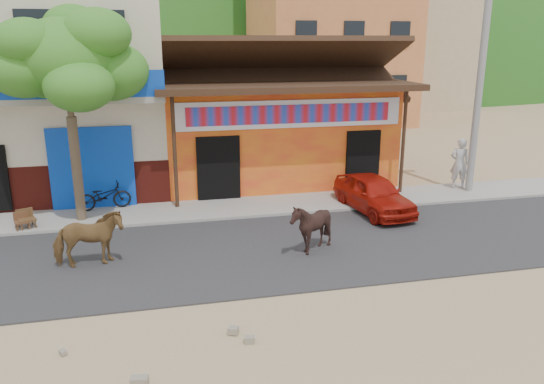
{
  "coord_description": "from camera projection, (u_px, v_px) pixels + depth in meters",
  "views": [
    {
      "loc": [
        -2.47,
        -9.76,
        5.16
      ],
      "look_at": [
        0.47,
        3.0,
        1.4
      ],
      "focal_mm": 35.0,
      "sensor_mm": 36.0,
      "label": 1
    }
  ],
  "objects": [
    {
      "name": "road",
      "position": [
        258.0,
        251.0,
        13.44
      ],
      "size": [
        60.0,
        5.0,
        0.04
      ],
      "primitive_type": "cube",
      "color": "#28282B",
      "rests_on": "ground"
    },
    {
      "name": "utility_pole",
      "position": [
        481.0,
        73.0,
        17.35
      ],
      "size": [
        0.24,
        0.24,
        8.0
      ],
      "primitive_type": "cylinder",
      "color": "gray",
      "rests_on": "sidewalk"
    },
    {
      "name": "cow_tan",
      "position": [
        88.0,
        239.0,
        12.3
      ],
      "size": [
        1.66,
        0.89,
        1.35
      ],
      "primitive_type": "imported",
      "rotation": [
        0.0,
        0.0,
        1.67
      ],
      "color": "brown",
      "rests_on": "road"
    },
    {
      "name": "scooter",
      "position": [
        104.0,
        196.0,
        16.3
      ],
      "size": [
        1.68,
        0.85,
        0.84
      ],
      "primitive_type": "imported",
      "rotation": [
        0.0,
        0.0,
        1.76
      ],
      "color": "black",
      "rests_on": "sidewalk"
    },
    {
      "name": "apartment_front",
      "position": [
        328.0,
        27.0,
        33.87
      ],
      "size": [
        9.0,
        9.0,
        12.0
      ],
      "primitive_type": "cube",
      "color": "#CC723F",
      "rests_on": "ground"
    },
    {
      "name": "cafe_chair_left",
      "position": [
        25.0,
        211.0,
        14.68
      ],
      "size": [
        0.59,
        0.59,
        0.95
      ],
      "primitive_type": null,
      "rotation": [
        0.0,
        0.0,
        0.42
      ],
      "color": "#4F381A",
      "rests_on": "sidewalk"
    },
    {
      "name": "cafe_chair_right",
      "position": [
        21.0,
        214.0,
        14.6
      ],
      "size": [
        0.49,
        0.49,
        0.84
      ],
      "primitive_type": null,
      "rotation": [
        0.0,
        0.0,
        0.31
      ],
      "color": "#482C18",
      "rests_on": "sidewalk"
    },
    {
      "name": "red_car",
      "position": [
        374.0,
        194.0,
        16.31
      ],
      "size": [
        1.75,
        3.51,
        1.15
      ],
      "primitive_type": "imported",
      "rotation": [
        0.0,
        0.0,
        0.12
      ],
      "color": "#A2150B",
      "rests_on": "road"
    },
    {
      "name": "apartment_rear",
      "position": [
        412.0,
        42.0,
        41.71
      ],
      "size": [
        8.0,
        8.0,
        10.0
      ],
      "primitive_type": "cube",
      "color": "tan",
      "rests_on": "ground"
    },
    {
      "name": "ground",
      "position": [
        282.0,
        296.0,
        11.1
      ],
      "size": [
        120.0,
        120.0,
        0.0
      ],
      "primitive_type": "plane",
      "color": "#9E825B",
      "rests_on": "ground"
    },
    {
      "name": "dance_club",
      "position": [
        270.0,
        131.0,
        20.4
      ],
      "size": [
        8.0,
        6.0,
        3.6
      ],
      "primitive_type": "cube",
      "color": "orange",
      "rests_on": "ground"
    },
    {
      "name": "tree",
      "position": [
        71.0,
        117.0,
        14.68
      ],
      "size": [
        3.0,
        3.0,
        6.0
      ],
      "primitive_type": null,
      "color": "#2D721E",
      "rests_on": "sidewalk"
    },
    {
      "name": "sidewalk",
      "position": [
        236.0,
        208.0,
        16.7
      ],
      "size": [
        60.0,
        2.0,
        0.12
      ],
      "primitive_type": "cube",
      "color": "gray",
      "rests_on": "ground"
    },
    {
      "name": "cow_dark",
      "position": [
        311.0,
        227.0,
        13.15
      ],
      "size": [
        1.34,
        1.22,
        1.32
      ],
      "primitive_type": "imported",
      "rotation": [
        0.0,
        0.0,
        -1.71
      ],
      "color": "black",
      "rests_on": "road"
    },
    {
      "name": "pedestrian",
      "position": [
        459.0,
        163.0,
        18.54
      ],
      "size": [
        0.75,
        0.6,
        1.78
      ],
      "primitive_type": "imported",
      "rotation": [
        0.0,
        0.0,
        2.84
      ],
      "color": "#B8B8B8",
      "rests_on": "sidewalk"
    },
    {
      "name": "cafe_building",
      "position": [
        58.0,
        90.0,
        18.31
      ],
      "size": [
        7.0,
        6.0,
        7.0
      ],
      "primitive_type": "cube",
      "color": "beige",
      "rests_on": "ground"
    }
  ]
}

